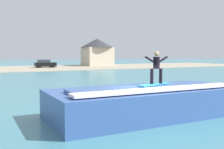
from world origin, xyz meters
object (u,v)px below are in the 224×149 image
object	(u,v)px
wave_crest	(145,101)
house_gabled_white	(97,51)
car_far_shore	(45,64)
surfboard	(154,84)
surfer	(156,66)

from	to	relation	value
wave_crest	house_gabled_white	distance (m)	56.54
car_far_shore	house_gabled_white	distance (m)	15.45
surfboard	car_far_shore	bearing A→B (deg)	83.21
surfer	wave_crest	bearing A→B (deg)	163.60
surfboard	surfer	xyz separation A→B (m)	(0.14, 0.01, 0.92)
wave_crest	car_far_shore	size ratio (longest dim) A/B	2.04
surfer	house_gabled_white	bearing A→B (deg)	69.04
wave_crest	surfboard	size ratio (longest dim) A/B	4.34
surfer	car_far_shore	size ratio (longest dim) A/B	0.35
car_far_shore	house_gabled_white	world-z (taller)	house_gabled_white
wave_crest	surfboard	distance (m)	0.96
surfer	car_far_shore	bearing A→B (deg)	83.37
surfboard	car_far_shore	xyz separation A→B (m)	(5.77, 48.43, -0.62)
surfboard	surfer	world-z (taller)	surfer
surfer	house_gabled_white	xyz separation A→B (m)	(20.17, 52.67, 1.47)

